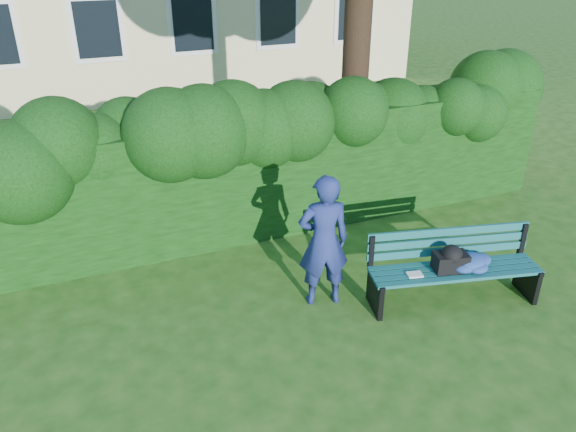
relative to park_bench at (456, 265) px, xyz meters
name	(u,v)px	position (x,y,z in m)	size (l,w,h in m)	color
ground	(307,305)	(-1.73, 0.59, -0.50)	(80.00, 80.00, 0.00)	#214B11
hedge	(247,175)	(-1.73, 2.79, 0.40)	(10.00, 1.00, 1.80)	black
park_bench	(456,265)	(0.00, 0.00, 0.00)	(2.15, 1.02, 0.89)	#0E4644
man_reading	(324,241)	(-1.52, 0.60, 0.35)	(0.62, 0.41, 1.70)	navy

